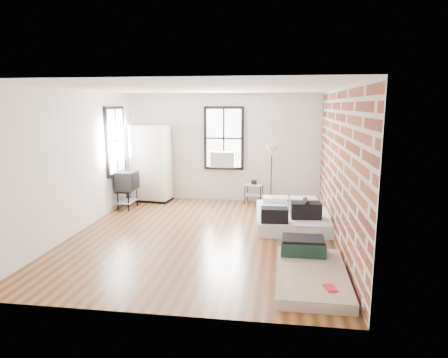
# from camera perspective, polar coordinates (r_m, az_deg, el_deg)

# --- Properties ---
(ground) EXTENTS (6.00, 6.00, 0.00)m
(ground) POSITION_cam_1_polar(r_m,az_deg,el_deg) (7.85, -3.10, -8.06)
(ground) COLOR #562F16
(ground) RESTS_ON ground
(room_shell) EXTENTS (5.02, 6.02, 2.80)m
(room_shell) POSITION_cam_1_polar(r_m,az_deg,el_deg) (7.79, -1.03, 4.91)
(room_shell) COLOR silver
(room_shell) RESTS_ON ground
(mattress_main) EXTENTS (1.64, 2.14, 0.65)m
(mattress_main) POSITION_cam_1_polar(r_m,az_deg,el_deg) (8.64, 9.72, -5.20)
(mattress_main) COLOR white
(mattress_main) RESTS_ON ground
(mattress_bare) EXTENTS (1.02, 1.91, 0.41)m
(mattress_bare) POSITION_cam_1_polar(r_m,az_deg,el_deg) (6.19, 12.09, -12.31)
(mattress_bare) COLOR #BFAD8A
(mattress_bare) RESTS_ON ground
(wardrobe) EXTENTS (1.07, 0.70, 1.99)m
(wardrobe) POSITION_cam_1_polar(r_m,az_deg,el_deg) (10.60, -10.40, 2.18)
(wardrobe) COLOR black
(wardrobe) RESTS_ON ground
(side_table) EXTENTS (0.50, 0.42, 0.60)m
(side_table) POSITION_cam_1_polar(r_m,az_deg,el_deg) (10.25, 4.29, -1.32)
(side_table) COLOR black
(side_table) RESTS_ON ground
(floor_lamp) EXTENTS (0.32, 0.32, 1.52)m
(floor_lamp) POSITION_cam_1_polar(r_m,az_deg,el_deg) (10.02, 6.82, 3.51)
(floor_lamp) COLOR #302010
(floor_lamp) RESTS_ON ground
(tv_stand) EXTENTS (0.47, 0.65, 0.91)m
(tv_stand) POSITION_cam_1_polar(r_m,az_deg,el_deg) (9.98, -13.67, -0.45)
(tv_stand) COLOR black
(tv_stand) RESTS_ON ground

